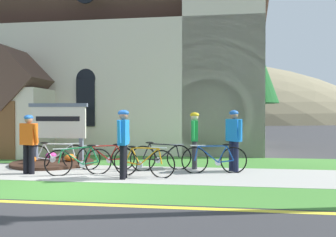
{
  "coord_description": "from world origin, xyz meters",
  "views": [
    {
      "loc": [
        3.28,
        -6.9,
        1.62
      ],
      "look_at": [
        1.86,
        4.11,
        1.48
      ],
      "focal_mm": 34.42,
      "sensor_mm": 36.0,
      "label": 1
    }
  ],
  "objects_px": {
    "bicycle_yellow": "(161,157)",
    "cyclist_in_orange_jersey": "(195,136)",
    "cyclist_in_red_jersey": "(234,135)",
    "roadside_conifer": "(246,59)",
    "bicycle_silver": "(56,156)",
    "bicycle_red": "(106,157)",
    "bicycle_black": "(143,162)",
    "bicycle_blue": "(79,161)",
    "cyclist_in_blue_jersey": "(29,140)",
    "cyclist_in_green_jersey": "(123,138)",
    "church_sign": "(58,123)",
    "bicycle_white": "(215,159)"
  },
  "relations": [
    {
      "from": "bicycle_black",
      "to": "cyclist_in_green_jersey",
      "type": "height_order",
      "value": "cyclist_in_green_jersey"
    },
    {
      "from": "bicycle_blue",
      "to": "bicycle_white",
      "type": "bearing_deg",
      "value": 11.86
    },
    {
      "from": "bicycle_red",
      "to": "cyclist_in_blue_jersey",
      "type": "distance_m",
      "value": 2.17
    },
    {
      "from": "bicycle_white",
      "to": "cyclist_in_green_jersey",
      "type": "distance_m",
      "value": 2.61
    },
    {
      "from": "roadside_conifer",
      "to": "cyclist_in_green_jersey",
      "type": "bearing_deg",
      "value": -113.66
    },
    {
      "from": "bicycle_silver",
      "to": "cyclist_in_green_jersey",
      "type": "distance_m",
      "value": 2.69
    },
    {
      "from": "bicycle_blue",
      "to": "cyclist_in_blue_jersey",
      "type": "xyz_separation_m",
      "value": [
        -1.42,
        -0.02,
        0.56
      ]
    },
    {
      "from": "bicycle_yellow",
      "to": "cyclist_in_orange_jersey",
      "type": "distance_m",
      "value": 1.19
    },
    {
      "from": "roadside_conifer",
      "to": "church_sign",
      "type": "bearing_deg",
      "value": -135.28
    },
    {
      "from": "church_sign",
      "to": "cyclist_in_red_jersey",
      "type": "height_order",
      "value": "church_sign"
    },
    {
      "from": "cyclist_in_red_jersey",
      "to": "roadside_conifer",
      "type": "xyz_separation_m",
      "value": [
        1.21,
        7.82,
        3.48
      ]
    },
    {
      "from": "cyclist_in_green_jersey",
      "to": "bicycle_blue",
      "type": "bearing_deg",
      "value": 165.96
    },
    {
      "from": "bicycle_black",
      "to": "cyclist_in_orange_jersey",
      "type": "xyz_separation_m",
      "value": [
        1.29,
        1.34,
        0.61
      ]
    },
    {
      "from": "cyclist_in_blue_jersey",
      "to": "cyclist_in_red_jersey",
      "type": "xyz_separation_m",
      "value": [
        5.55,
        1.1,
        0.1
      ]
    },
    {
      "from": "cyclist_in_blue_jersey",
      "to": "roadside_conifer",
      "type": "height_order",
      "value": "roadside_conifer"
    },
    {
      "from": "bicycle_blue",
      "to": "roadside_conifer",
      "type": "xyz_separation_m",
      "value": [
        5.35,
        8.9,
        4.14
      ]
    },
    {
      "from": "bicycle_white",
      "to": "bicycle_black",
      "type": "bearing_deg",
      "value": -159.56
    },
    {
      "from": "bicycle_yellow",
      "to": "roadside_conifer",
      "type": "bearing_deg",
      "value": 67.32
    },
    {
      "from": "bicycle_yellow",
      "to": "cyclist_in_orange_jersey",
      "type": "height_order",
      "value": "cyclist_in_orange_jersey"
    },
    {
      "from": "bicycle_yellow",
      "to": "roadside_conifer",
      "type": "relative_size",
      "value": 0.25
    },
    {
      "from": "cyclist_in_orange_jersey",
      "to": "cyclist_in_red_jersey",
      "type": "bearing_deg",
      "value": -16.07
    },
    {
      "from": "bicycle_silver",
      "to": "cyclist_in_green_jersey",
      "type": "xyz_separation_m",
      "value": [
        2.36,
        -1.13,
        0.65
      ]
    },
    {
      "from": "bicycle_silver",
      "to": "cyclist_in_orange_jersey",
      "type": "xyz_separation_m",
      "value": [
        4.06,
        0.6,
        0.61
      ]
    },
    {
      "from": "bicycle_yellow",
      "to": "cyclist_in_orange_jersey",
      "type": "xyz_separation_m",
      "value": [
        0.96,
        0.38,
        0.6
      ]
    },
    {
      "from": "bicycle_yellow",
      "to": "cyclist_in_orange_jersey",
      "type": "bearing_deg",
      "value": 21.87
    },
    {
      "from": "cyclist_in_orange_jersey",
      "to": "bicycle_silver",
      "type": "bearing_deg",
      "value": -171.62
    },
    {
      "from": "cyclist_in_orange_jersey",
      "to": "cyclist_in_red_jersey",
      "type": "distance_m",
      "value": 1.17
    },
    {
      "from": "cyclist_in_orange_jersey",
      "to": "cyclist_in_red_jersey",
      "type": "xyz_separation_m",
      "value": [
        1.12,
        -0.32,
        0.04
      ]
    },
    {
      "from": "cyclist_in_blue_jersey",
      "to": "cyclist_in_green_jersey",
      "type": "height_order",
      "value": "cyclist_in_green_jersey"
    },
    {
      "from": "cyclist_in_green_jersey",
      "to": "church_sign",
      "type": "bearing_deg",
      "value": 140.77
    },
    {
      "from": "bicycle_silver",
      "to": "cyclist_in_red_jersey",
      "type": "xyz_separation_m",
      "value": [
        5.19,
        0.28,
        0.65
      ]
    },
    {
      "from": "church_sign",
      "to": "roadside_conifer",
      "type": "xyz_separation_m",
      "value": [
        6.93,
        6.86,
        3.19
      ]
    },
    {
      "from": "bicycle_white",
      "to": "cyclist_in_blue_jersey",
      "type": "bearing_deg",
      "value": -171.16
    },
    {
      "from": "bicycle_yellow",
      "to": "cyclist_in_red_jersey",
      "type": "bearing_deg",
      "value": 1.66
    },
    {
      "from": "bicycle_white",
      "to": "bicycle_silver",
      "type": "relative_size",
      "value": 1.04
    },
    {
      "from": "cyclist_in_blue_jersey",
      "to": "cyclist_in_green_jersey",
      "type": "distance_m",
      "value": 2.74
    },
    {
      "from": "bicycle_silver",
      "to": "cyclist_in_blue_jersey",
      "type": "height_order",
      "value": "cyclist_in_blue_jersey"
    },
    {
      "from": "cyclist_in_red_jersey",
      "to": "bicycle_yellow",
      "type": "bearing_deg",
      "value": -178.34
    },
    {
      "from": "bicycle_yellow",
      "to": "bicycle_black",
      "type": "height_order",
      "value": "bicycle_yellow"
    },
    {
      "from": "church_sign",
      "to": "cyclist_in_orange_jersey",
      "type": "relative_size",
      "value": 1.2
    },
    {
      "from": "bicycle_red",
      "to": "roadside_conifer",
      "type": "bearing_deg",
      "value": 58.36
    },
    {
      "from": "cyclist_in_blue_jersey",
      "to": "bicycle_red",
      "type": "bearing_deg",
      "value": 27.3
    },
    {
      "from": "bicycle_black",
      "to": "cyclist_in_blue_jersey",
      "type": "relative_size",
      "value": 1.08
    },
    {
      "from": "bicycle_white",
      "to": "roadside_conifer",
      "type": "bearing_deg",
      "value": 77.82
    },
    {
      "from": "bicycle_blue",
      "to": "bicycle_black",
      "type": "distance_m",
      "value": 1.73
    },
    {
      "from": "bicycle_blue",
      "to": "cyclist_in_green_jersey",
      "type": "xyz_separation_m",
      "value": [
        1.31,
        -0.33,
        0.66
      ]
    },
    {
      "from": "bicycle_yellow",
      "to": "cyclist_in_green_jersey",
      "type": "relative_size",
      "value": 0.99
    },
    {
      "from": "cyclist_in_red_jersey",
      "to": "roadside_conifer",
      "type": "distance_m",
      "value": 8.64
    },
    {
      "from": "cyclist_in_blue_jersey",
      "to": "cyclist_in_green_jersey",
      "type": "bearing_deg",
      "value": -6.34
    },
    {
      "from": "bicycle_silver",
      "to": "bicycle_red",
      "type": "xyz_separation_m",
      "value": [
        1.49,
        0.13,
        -0.02
      ]
    }
  ]
}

